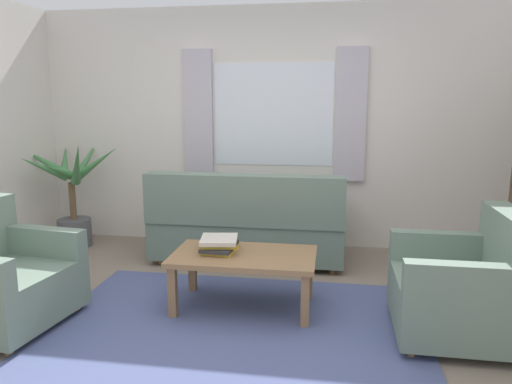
{
  "coord_description": "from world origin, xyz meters",
  "views": [
    {
      "loc": [
        0.65,
        -3.08,
        1.59
      ],
      "look_at": [
        0.05,
        0.7,
        0.87
      ],
      "focal_mm": 33.86,
      "sensor_mm": 36.0,
      "label": 1
    }
  ],
  "objects_px": {
    "armchair_right": "(465,288)",
    "potted_plant": "(72,195)",
    "coffee_table": "(244,261)",
    "book_stack_on_table": "(219,244)",
    "couch": "(248,225)"
  },
  "relations": [
    {
      "from": "book_stack_on_table",
      "to": "potted_plant",
      "type": "xyz_separation_m",
      "value": [
        -1.96,
        1.29,
        0.08
      ]
    },
    {
      "from": "armchair_right",
      "to": "book_stack_on_table",
      "type": "xyz_separation_m",
      "value": [
        -1.77,
        0.27,
        0.14
      ]
    },
    {
      "from": "armchair_right",
      "to": "potted_plant",
      "type": "xyz_separation_m",
      "value": [
        -3.73,
        1.56,
        0.22
      ]
    },
    {
      "from": "armchair_right",
      "to": "potted_plant",
      "type": "relative_size",
      "value": 0.67
    },
    {
      "from": "coffee_table",
      "to": "potted_plant",
      "type": "height_order",
      "value": "potted_plant"
    },
    {
      "from": "book_stack_on_table",
      "to": "potted_plant",
      "type": "height_order",
      "value": "potted_plant"
    },
    {
      "from": "couch",
      "to": "armchair_right",
      "type": "height_order",
      "value": "couch"
    },
    {
      "from": "coffee_table",
      "to": "potted_plant",
      "type": "relative_size",
      "value": 0.84
    },
    {
      "from": "armchair_right",
      "to": "coffee_table",
      "type": "height_order",
      "value": "armchair_right"
    },
    {
      "from": "couch",
      "to": "book_stack_on_table",
      "type": "bearing_deg",
      "value": 88.07
    },
    {
      "from": "potted_plant",
      "to": "couch",
      "type": "bearing_deg",
      "value": -5.94
    },
    {
      "from": "potted_plant",
      "to": "book_stack_on_table",
      "type": "bearing_deg",
      "value": -33.25
    },
    {
      "from": "armchair_right",
      "to": "potted_plant",
      "type": "height_order",
      "value": "potted_plant"
    },
    {
      "from": "coffee_table",
      "to": "book_stack_on_table",
      "type": "height_order",
      "value": "book_stack_on_table"
    },
    {
      "from": "book_stack_on_table",
      "to": "couch",
      "type": "bearing_deg",
      "value": 88.07
    }
  ]
}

